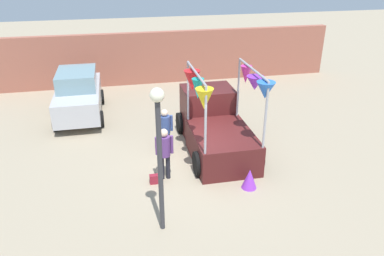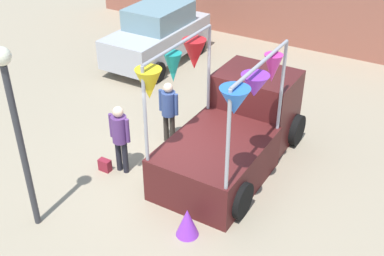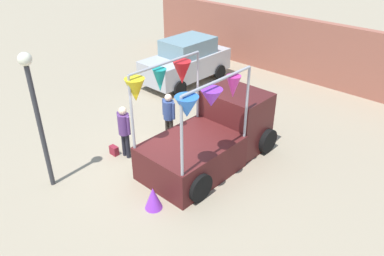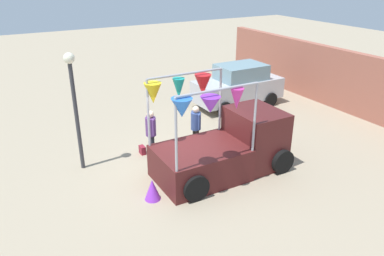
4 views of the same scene
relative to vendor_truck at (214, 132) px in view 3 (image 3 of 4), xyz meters
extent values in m
plane|color=gray|center=(-0.89, -1.11, -0.88)|extent=(60.00, 60.00, 0.00)
cube|color=#4C1919|center=(0.00, -1.00, -0.38)|extent=(1.90, 2.60, 1.00)
cube|color=#4C1919|center=(0.00, 1.00, 0.02)|extent=(1.80, 1.40, 1.80)
cube|color=#8CB2C6|center=(0.00, 1.00, 0.47)|extent=(1.76, 1.37, 0.60)
cylinder|color=black|center=(-0.95, 1.35, -0.50)|extent=(0.22, 0.76, 0.76)
cylinder|color=black|center=(0.95, 1.35, -0.50)|extent=(0.22, 0.76, 0.76)
cylinder|color=black|center=(-0.95, -1.70, -0.50)|extent=(0.22, 0.76, 0.76)
cylinder|color=black|center=(0.95, -1.70, -0.50)|extent=(0.22, 0.76, 0.76)
cylinder|color=#A5A5AD|center=(-0.87, 0.22, 1.12)|extent=(0.07, 0.07, 2.01)
cylinder|color=#A5A5AD|center=(0.87, 0.22, 1.12)|extent=(0.07, 0.07, 2.01)
cylinder|color=#A5A5AD|center=(-0.87, -2.22, 1.12)|extent=(0.07, 0.07, 2.01)
cylinder|color=#A5A5AD|center=(0.87, -2.22, 1.12)|extent=(0.07, 0.07, 2.01)
cylinder|color=#A5A5AD|center=(-0.87, -1.00, 2.13)|extent=(0.07, 2.44, 0.07)
cylinder|color=#A5A5AD|center=(0.87, -1.00, 2.13)|extent=(0.07, 2.44, 0.07)
cone|color=yellow|center=(-0.87, -2.05, 1.71)|extent=(0.68, 0.68, 0.60)
cone|color=blue|center=(0.87, -2.05, 1.83)|extent=(0.63, 0.63, 0.49)
cone|color=teal|center=(-0.87, -1.23, 1.72)|extent=(0.50, 0.50, 0.61)
cone|color=purple|center=(0.87, -1.23, 1.77)|extent=(0.53, 0.53, 0.43)
cone|color=red|center=(-0.87, -0.42, 1.71)|extent=(0.70, 0.70, 0.65)
cone|color=#D83399|center=(0.87, -0.42, 1.79)|extent=(0.49, 0.49, 0.57)
cube|color=#B7B7BC|center=(-4.71, 3.71, -0.11)|extent=(1.70, 4.00, 0.90)
cube|color=#72939E|center=(-4.71, 3.86, 0.67)|extent=(1.50, 2.10, 0.66)
cylinder|color=black|center=(-5.56, 4.96, -0.56)|extent=(0.18, 0.64, 0.64)
cylinder|color=black|center=(-3.86, 4.96, -0.56)|extent=(0.18, 0.64, 0.64)
cylinder|color=black|center=(-5.56, 2.46, -0.56)|extent=(0.18, 0.64, 0.64)
cylinder|color=black|center=(-3.86, 2.46, -0.56)|extent=(0.18, 0.64, 0.64)
cylinder|color=black|center=(-2.05, -1.71, -0.49)|extent=(0.13, 0.13, 0.78)
cylinder|color=black|center=(-1.87, -1.71, -0.49)|extent=(0.13, 0.13, 0.78)
cylinder|color=#593372|center=(-1.96, -1.71, 0.21)|extent=(0.34, 0.34, 0.62)
sphere|color=beige|center=(-1.96, -1.71, 0.64)|extent=(0.24, 0.24, 0.24)
cylinder|color=#593372|center=(-2.18, -1.71, 0.25)|extent=(0.09, 0.09, 0.56)
cylinder|color=#593372|center=(-1.74, -1.71, 0.25)|extent=(0.09, 0.09, 0.56)
cylinder|color=#2D2823|center=(-1.81, -0.16, -0.50)|extent=(0.13, 0.13, 0.76)
cylinder|color=#2D2823|center=(-1.63, -0.16, -0.50)|extent=(0.13, 0.13, 0.76)
cylinder|color=#33477F|center=(-1.72, -0.16, 0.18)|extent=(0.34, 0.34, 0.60)
sphere|color=beige|center=(-1.72, -0.16, 0.60)|extent=(0.23, 0.23, 0.23)
cylinder|color=#33477F|center=(-1.94, -0.16, 0.21)|extent=(0.09, 0.09, 0.54)
cylinder|color=#33477F|center=(-1.50, -0.16, 0.21)|extent=(0.09, 0.09, 0.54)
cube|color=maroon|center=(-2.31, -1.91, -0.74)|extent=(0.28, 0.16, 0.28)
cylinder|color=#333338|center=(-2.34, -3.92, 0.79)|extent=(0.12, 0.12, 3.34)
sphere|color=#F2EDCC|center=(-2.34, -3.92, 2.61)|extent=(0.32, 0.32, 0.32)
cube|color=#9E5947|center=(-0.89, 7.47, 0.42)|extent=(18.00, 0.36, 2.60)
cone|color=purple|center=(0.34, -2.70, -0.58)|extent=(0.61, 0.61, 0.60)
camera|label=1|loc=(-3.14, -11.23, 5.32)|focal=35.00mm
camera|label=2|loc=(3.88, -8.43, 5.62)|focal=45.00mm
camera|label=3|loc=(5.87, -7.23, 5.37)|focal=35.00mm
camera|label=4|loc=(8.40, -5.98, 4.97)|focal=35.00mm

